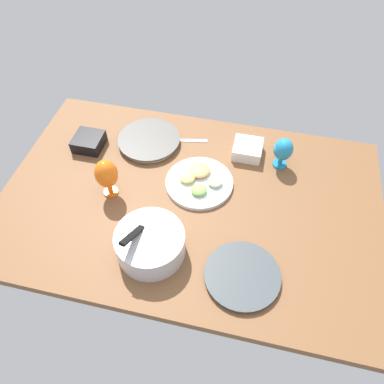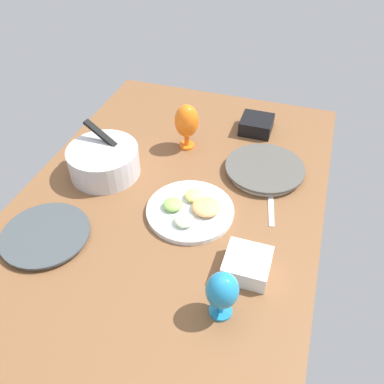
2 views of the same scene
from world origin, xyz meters
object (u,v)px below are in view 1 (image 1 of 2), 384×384
Objects in this scene: dinner_plate_right at (149,141)px; hurricane_glass_orange at (106,175)px; mixing_bowl at (150,243)px; fruit_platter at (199,181)px; square_bowl_white at (248,149)px; square_bowl_black at (89,141)px; dinner_plate_left at (242,276)px; hurricane_glass_blue at (283,150)px.

hurricane_glass_orange reaches higher than dinner_plate_right.
mixing_bowl is 38.80cm from fruit_platter.
square_bowl_white reaches higher than dinner_plate_right.
hurricane_glass_orange reaches higher than square_bowl_black.
hurricane_glass_orange is at bearing -23.78° from dinner_plate_left.
hurricane_glass_blue is 76.41cm from hurricane_glass_orange.
hurricane_glass_blue reaches higher than fruit_platter.
hurricane_glass_orange is (35.81, 13.46, 10.02)cm from fruit_platter.
hurricane_glass_blue reaches higher than square_bowl_black.
mixing_bowl is 1.99× the size of square_bowl_white.
mixing_bowl is 71.35cm from hurricane_glass_blue.
hurricane_glass_orange is (69.10, 32.53, 2.26)cm from hurricane_glass_blue.
fruit_platter is at bearing 168.89° from square_bowl_black.
hurricane_glass_orange reaches higher than square_bowl_white.
hurricane_glass_blue reaches higher than dinner_plate_left.
mixing_bowl is at bearing -4.89° from dinner_plate_left.
dinner_plate_left is at bearing 96.19° from square_bowl_white.
mixing_bowl is at bearing 74.11° from fruit_platter.
mixing_bowl is at bearing 107.85° from dinner_plate_right.
hurricane_glass_orange is (25.25, -23.64, 5.78)cm from mixing_bowl.
hurricane_glass_blue reaches higher than square_bowl_white.
dinner_plate_left is 0.94× the size of fruit_platter.
dinner_plate_left is 1.48× the size of hurricane_glass_orange.
hurricane_glass_blue is 16.98cm from square_bowl_white.
square_bowl_black reaches higher than dinner_plate_left.
dinner_plate_left is at bearing 81.72° from hurricane_glass_blue.
dinner_plate_left is at bearing 175.11° from mixing_bowl.
dinner_plate_right is 2.27× the size of square_bowl_white.
fruit_platter reaches higher than dinner_plate_left.
hurricane_glass_orange is 32.55cm from square_bowl_black.
dinner_plate_right is at bearing -162.37° from square_bowl_black.
mixing_bowl is (35.24, -3.01, 4.71)cm from dinner_plate_left.
mixing_bowl reaches higher than dinner_plate_left.
hurricane_glass_blue is at bearing 166.63° from square_bowl_white.
hurricane_glass_orange is (7.02, 32.96, 10.06)cm from dinner_plate_right.
fruit_platter is 39.15cm from hurricane_glass_blue.
dinner_plate_left is 2.13× the size of square_bowl_white.
square_bowl_white is at bearing -128.16° from fruit_platter.
hurricane_glass_blue is (-33.30, -19.07, 7.76)cm from fruit_platter.
square_bowl_black reaches higher than dinner_plate_right.
dinner_plate_left is at bearing 156.22° from hurricane_glass_orange.
square_bowl_white is (-28.43, -59.83, -2.55)cm from mixing_bowl.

